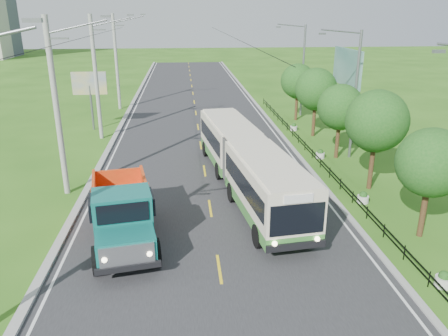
{
  "coord_description": "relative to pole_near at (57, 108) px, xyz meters",
  "views": [
    {
      "loc": [
        -1.27,
        -15.65,
        10.1
      ],
      "look_at": [
        0.87,
        7.18,
        1.9
      ],
      "focal_mm": 35.0,
      "sensor_mm": 36.0,
      "label": 1
    }
  ],
  "objects": [
    {
      "name": "dump_truck",
      "position": [
        4.06,
        -6.31,
        -3.46
      ],
      "size": [
        3.72,
        7.22,
        2.9
      ],
      "rotation": [
        0.0,
        0.0,
        0.17
      ],
      "color": "#116861",
      "rests_on": "ground"
    },
    {
      "name": "ground",
      "position": [
        8.26,
        -9.0,
        -5.09
      ],
      "size": [
        240.0,
        240.0,
        0.0
      ],
      "primitive_type": "plane",
      "color": "#2B5D16",
      "rests_on": "ground"
    },
    {
      "name": "pole_near",
      "position": [
        0.0,
        0.0,
        0.0
      ],
      "size": [
        3.51,
        0.32,
        10.0
      ],
      "color": "gray",
      "rests_on": "ground"
    },
    {
      "name": "curb_left",
      "position": [
        1.06,
        11.0,
        -5.02
      ],
      "size": [
        0.4,
        120.0,
        0.15
      ],
      "primitive_type": "cube",
      "color": "#9E9E99",
      "rests_on": "ground"
    },
    {
      "name": "billboard_left",
      "position": [
        -1.24,
        15.0,
        -1.23
      ],
      "size": [
        3.0,
        0.2,
        5.2
      ],
      "color": "slate",
      "rests_on": "ground"
    },
    {
      "name": "billboard_right",
      "position": [
        20.56,
        11.0,
        0.25
      ],
      "size": [
        0.24,
        6.0,
        7.3
      ],
      "color": "slate",
      "rests_on": "ground"
    },
    {
      "name": "pole_far",
      "position": [
        0.0,
        24.0,
        0.0
      ],
      "size": [
        3.51,
        0.32,
        10.0
      ],
      "color": "gray",
      "rests_on": "ground"
    },
    {
      "name": "tree_back",
      "position": [
        18.12,
        17.14,
        -1.44
      ],
      "size": [
        3.3,
        3.36,
        5.5
      ],
      "color": "#382314",
      "rests_on": "ground"
    },
    {
      "name": "tree_third",
      "position": [
        18.12,
        -0.86,
        -1.11
      ],
      "size": [
        3.6,
        3.62,
        6.0
      ],
      "color": "#382314",
      "rests_on": "ground"
    },
    {
      "name": "streetlight_mid",
      "position": [
        18.9,
        5.0,
        -0.19
      ],
      "size": [
        3.02,
        0.2,
        9.07
      ],
      "color": "slate",
      "rests_on": "ground"
    },
    {
      "name": "curb_right",
      "position": [
        15.41,
        11.0,
        -5.04
      ],
      "size": [
        0.3,
        120.0,
        0.1
      ],
      "primitive_type": "cube",
      "color": "#9E9E99",
      "rests_on": "ground"
    },
    {
      "name": "pole_mid",
      "position": [
        0.0,
        12.0,
        0.0
      ],
      "size": [
        3.51,
        0.32,
        10.0
      ],
      "color": "gray",
      "rests_on": "ground"
    },
    {
      "name": "bus",
      "position": [
        10.56,
        -0.5,
        -3.18
      ],
      "size": [
        4.62,
        16.68,
        3.18
      ],
      "rotation": [
        0.0,
        0.0,
        0.12
      ],
      "color": "#3A7E32",
      "rests_on": "ground"
    },
    {
      "name": "planter_front",
      "position": [
        16.86,
        -11.0,
        -4.81
      ],
      "size": [
        0.64,
        0.64,
        0.67
      ],
      "color": "silver",
      "rests_on": "ground"
    },
    {
      "name": "planter_near",
      "position": [
        16.86,
        -3.0,
        -4.81
      ],
      "size": [
        0.64,
        0.64,
        0.67
      ],
      "color": "silver",
      "rests_on": "ground"
    },
    {
      "name": "tree_fifth",
      "position": [
        18.12,
        11.14,
        -1.24
      ],
      "size": [
        3.48,
        3.52,
        5.8
      ],
      "color": "#382314",
      "rests_on": "ground"
    },
    {
      "name": "road",
      "position": [
        8.26,
        11.0,
        -5.08
      ],
      "size": [
        14.0,
        120.0,
        0.02
      ],
      "primitive_type": "cube",
      "color": "#28282B",
      "rests_on": "ground"
    },
    {
      "name": "railing_right",
      "position": [
        16.26,
        5.0,
        -4.79
      ],
      "size": [
        0.04,
        40.0,
        0.6
      ],
      "primitive_type": "cube",
      "color": "black",
      "rests_on": "ground"
    },
    {
      "name": "edge_line_right",
      "position": [
        14.91,
        11.0,
        -5.07
      ],
      "size": [
        0.12,
        120.0,
        0.0
      ],
      "primitive_type": "cube",
      "color": "silver",
      "rests_on": "road"
    },
    {
      "name": "edge_line_left",
      "position": [
        1.61,
        11.0,
        -5.07
      ],
      "size": [
        0.12,
        120.0,
        0.0
      ],
      "primitive_type": "cube",
      "color": "silver",
      "rests_on": "road"
    },
    {
      "name": "streetlight_far",
      "position": [
        18.9,
        19.0,
        -0.19
      ],
      "size": [
        3.02,
        0.2,
        9.07
      ],
      "color": "slate",
      "rests_on": "ground"
    },
    {
      "name": "planter_far",
      "position": [
        16.86,
        13.0,
        -4.81
      ],
      "size": [
        0.64,
        0.64,
        0.67
      ],
      "color": "silver",
      "rests_on": "ground"
    },
    {
      "name": "tree_second",
      "position": [
        18.12,
        -6.86,
        -1.57
      ],
      "size": [
        3.18,
        3.26,
        5.3
      ],
      "color": "#382314",
      "rests_on": "ground"
    },
    {
      "name": "tree_fourth",
      "position": [
        18.12,
        5.14,
        -1.51
      ],
      "size": [
        3.24,
        3.31,
        5.4
      ],
      "color": "#382314",
      "rests_on": "ground"
    },
    {
      "name": "planter_mid",
      "position": [
        16.86,
        5.0,
        -4.81
      ],
      "size": [
        0.64,
        0.64,
        0.67
      ],
      "color": "silver",
      "rests_on": "ground"
    },
    {
      "name": "centre_dash",
      "position": [
        8.26,
        -9.0,
        -5.07
      ],
      "size": [
        0.12,
        2.2,
        0.0
      ],
      "primitive_type": "cube",
      "color": "yellow",
      "rests_on": "road"
    }
  ]
}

